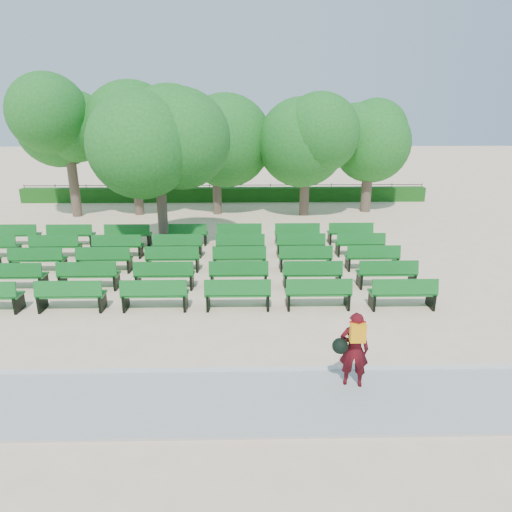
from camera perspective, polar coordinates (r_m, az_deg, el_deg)
The scene contains 9 objects.
ground at distance 16.48m, azimuth -6.09°, elevation -2.61°, with size 120.00×120.00×0.00m, color beige.
paving at distance 9.92m, azimuth -9.70°, elevation -17.60°, with size 30.00×2.20×0.06m, color #A5A6A1.
curb at distance 10.85m, azimuth -8.83°, elevation -14.00°, with size 30.00×0.12×0.10m, color silver.
hedge at distance 29.88m, azimuth -3.94°, elevation 7.66°, with size 26.00×0.70×0.90m, color #175014.
fence at distance 30.36m, azimuth -3.89°, elevation 6.96°, with size 26.00×0.10×1.02m, color black, non-canonical shape.
tree_line at distance 26.06m, azimuth -4.32°, elevation 5.12°, with size 21.80×6.80×7.04m, color #1E6E21, non-canonical shape.
bench_array at distance 17.26m, azimuth -10.31°, elevation -1.49°, with size 1.99×0.70×1.24m.
tree_among at distance 18.96m, azimuth -12.08°, elevation 12.40°, with size 4.12×4.12×5.93m.
person at distance 10.02m, azimuth 12.06°, elevation -11.23°, with size 0.83×0.53×1.69m.
Camera 1 is at (1.43, -15.37, 5.75)m, focal length 32.00 mm.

